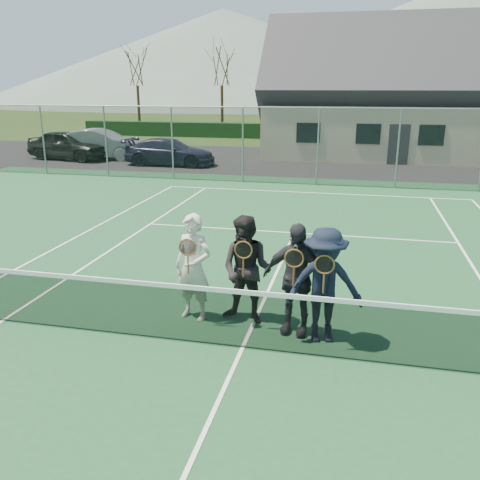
{
  "coord_description": "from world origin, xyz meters",
  "views": [
    {
      "loc": [
        1.48,
        -6.64,
        3.78
      ],
      "look_at": [
        -0.38,
        1.5,
        1.25
      ],
      "focal_mm": 38.0,
      "sensor_mm": 36.0,
      "label": 1
    }
  ],
  "objects_px": {
    "player_a": "(193,267)",
    "car_c": "(170,152)",
    "car_a": "(69,145)",
    "player_c": "(295,279)",
    "player_d": "(324,286)",
    "player_b": "(247,270)",
    "tennis_net": "(242,317)",
    "car_b": "(100,144)",
    "clubhouse": "(408,82)"
  },
  "relations": [
    {
      "from": "clubhouse",
      "to": "player_c",
      "type": "distance_m",
      "value": 23.72
    },
    {
      "from": "car_c",
      "to": "player_a",
      "type": "relative_size",
      "value": 2.51
    },
    {
      "from": "car_a",
      "to": "car_c",
      "type": "bearing_deg",
      "value": -86.24
    },
    {
      "from": "clubhouse",
      "to": "player_c",
      "type": "relative_size",
      "value": 8.67
    },
    {
      "from": "player_a",
      "to": "player_b",
      "type": "height_order",
      "value": "same"
    },
    {
      "from": "clubhouse",
      "to": "car_c",
      "type": "bearing_deg",
      "value": -150.02
    },
    {
      "from": "car_a",
      "to": "tennis_net",
      "type": "bearing_deg",
      "value": -132.34
    },
    {
      "from": "player_a",
      "to": "player_b",
      "type": "distance_m",
      "value": 0.89
    },
    {
      "from": "car_b",
      "to": "car_a",
      "type": "bearing_deg",
      "value": 101.7
    },
    {
      "from": "car_a",
      "to": "clubhouse",
      "type": "xyz_separation_m",
      "value": [
        17.55,
        5.93,
        3.2
      ]
    },
    {
      "from": "player_a",
      "to": "player_d",
      "type": "bearing_deg",
      "value": -8.66
    },
    {
      "from": "player_c",
      "to": "car_a",
      "type": "bearing_deg",
      "value": 129.36
    },
    {
      "from": "car_a",
      "to": "player_d",
      "type": "distance_m",
      "value": 22.87
    },
    {
      "from": "car_c",
      "to": "player_a",
      "type": "distance_m",
      "value": 17.71
    },
    {
      "from": "tennis_net",
      "to": "player_c",
      "type": "height_order",
      "value": "player_c"
    },
    {
      "from": "car_a",
      "to": "tennis_net",
      "type": "relative_size",
      "value": 0.39
    },
    {
      "from": "car_b",
      "to": "player_b",
      "type": "relative_size",
      "value": 2.69
    },
    {
      "from": "car_a",
      "to": "player_c",
      "type": "bearing_deg",
      "value": -129.84
    },
    {
      "from": "car_a",
      "to": "car_b",
      "type": "xyz_separation_m",
      "value": [
        1.58,
        0.51,
        0.01
      ]
    },
    {
      "from": "car_c",
      "to": "player_b",
      "type": "bearing_deg",
      "value": -154.81
    },
    {
      "from": "car_b",
      "to": "player_b",
      "type": "distance_m",
      "value": 21.23
    },
    {
      "from": "tennis_net",
      "to": "player_a",
      "type": "relative_size",
      "value": 6.49
    },
    {
      "from": "car_a",
      "to": "player_a",
      "type": "relative_size",
      "value": 2.56
    },
    {
      "from": "tennis_net",
      "to": "player_a",
      "type": "distance_m",
      "value": 1.39
    },
    {
      "from": "car_b",
      "to": "player_c",
      "type": "height_order",
      "value": "player_c"
    },
    {
      "from": "car_c",
      "to": "player_b",
      "type": "height_order",
      "value": "player_b"
    },
    {
      "from": "player_b",
      "to": "player_c",
      "type": "height_order",
      "value": "same"
    },
    {
      "from": "tennis_net",
      "to": "player_c",
      "type": "relative_size",
      "value": 6.49
    },
    {
      "from": "player_c",
      "to": "tennis_net",
      "type": "bearing_deg",
      "value": -133.61
    },
    {
      "from": "clubhouse",
      "to": "player_d",
      "type": "relative_size",
      "value": 8.67
    },
    {
      "from": "tennis_net",
      "to": "clubhouse",
      "type": "distance_m",
      "value": 24.57
    },
    {
      "from": "tennis_net",
      "to": "player_b",
      "type": "relative_size",
      "value": 6.49
    },
    {
      "from": "car_a",
      "to": "tennis_net",
      "type": "height_order",
      "value": "car_a"
    },
    {
      "from": "car_a",
      "to": "player_d",
      "type": "bearing_deg",
      "value": -129.24
    },
    {
      "from": "player_d",
      "to": "car_b",
      "type": "bearing_deg",
      "value": 126.0
    },
    {
      "from": "car_c",
      "to": "player_c",
      "type": "xyz_separation_m",
      "value": [
        8.25,
        -16.61,
        0.26
      ]
    },
    {
      "from": "player_b",
      "to": "player_d",
      "type": "height_order",
      "value": "same"
    },
    {
      "from": "car_a",
      "to": "player_b",
      "type": "height_order",
      "value": "player_b"
    },
    {
      "from": "clubhouse",
      "to": "player_b",
      "type": "relative_size",
      "value": 8.67
    },
    {
      "from": "car_c",
      "to": "player_c",
      "type": "relative_size",
      "value": 2.51
    },
    {
      "from": "car_a",
      "to": "car_b",
      "type": "distance_m",
      "value": 1.66
    },
    {
      "from": "player_a",
      "to": "player_d",
      "type": "height_order",
      "value": "same"
    },
    {
      "from": "car_c",
      "to": "car_b",
      "type": "bearing_deg",
      "value": 74.94
    },
    {
      "from": "player_b",
      "to": "player_d",
      "type": "relative_size",
      "value": 1.0
    },
    {
      "from": "car_b",
      "to": "tennis_net",
      "type": "xyz_separation_m",
      "value": [
        11.97,
        -18.58,
        -0.26
      ]
    },
    {
      "from": "player_a",
      "to": "player_d",
      "type": "xyz_separation_m",
      "value": [
        2.16,
        -0.33,
        -0.0
      ]
    },
    {
      "from": "player_a",
      "to": "car_c",
      "type": "bearing_deg",
      "value": 111.68
    },
    {
      "from": "car_b",
      "to": "clubhouse",
      "type": "distance_m",
      "value": 17.16
    },
    {
      "from": "car_a",
      "to": "car_c",
      "type": "height_order",
      "value": "car_a"
    },
    {
      "from": "player_c",
      "to": "player_d",
      "type": "height_order",
      "value": "same"
    }
  ]
}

